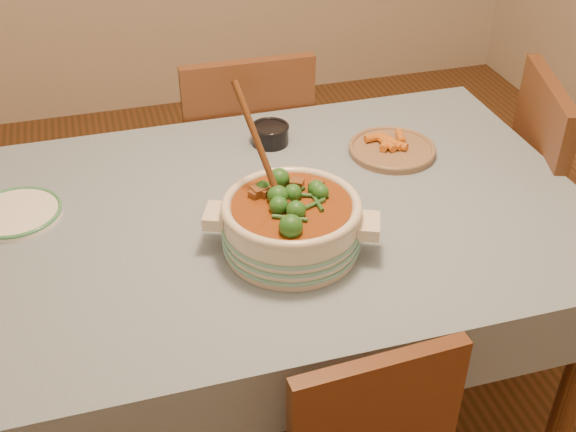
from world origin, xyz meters
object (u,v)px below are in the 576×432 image
object	(u,v)px
dining_table	(267,239)
chair_far	(244,155)
white_plate	(16,213)
chair_right	(562,201)
fried_plate	(392,148)
stew_casserole	(291,220)
condiment_bowl	(270,133)

from	to	relation	value
dining_table	chair_far	bearing A→B (deg)	82.12
white_plate	chair_far	world-z (taller)	chair_far
dining_table	chair_right	bearing A→B (deg)	6.32
dining_table	white_plate	distance (m)	0.64
white_plate	chair_right	xyz separation A→B (m)	(1.62, -0.04, -0.24)
dining_table	white_plate	size ratio (longest dim) A/B	6.07
fried_plate	chair_far	bearing A→B (deg)	123.63
stew_casserole	chair_right	bearing A→B (deg)	16.00
condiment_bowl	fried_plate	distance (m)	0.36
white_plate	dining_table	bearing A→B (deg)	-13.69
condiment_bowl	chair_right	bearing A→B (deg)	-14.30
chair_right	white_plate	bearing A→B (deg)	106.06
white_plate	fried_plate	size ratio (longest dim) A/B	0.86
chair_far	chair_right	bearing A→B (deg)	148.54
chair_far	chair_right	xyz separation A→B (m)	(0.91, -0.57, 0.01)
white_plate	stew_casserole	bearing A→B (deg)	-26.88
white_plate	fried_plate	bearing A→B (deg)	1.84
dining_table	chair_far	world-z (taller)	chair_far
condiment_bowl	chair_far	distance (m)	0.43
white_plate	chair_right	distance (m)	1.64
chair_right	chair_far	bearing A→B (deg)	75.22
dining_table	white_plate	xyz separation A→B (m)	(-0.62, 0.15, 0.10)
condiment_bowl	fried_plate	xyz separation A→B (m)	(0.32, -0.16, -0.02)
stew_casserole	chair_right	size ratio (longest dim) A/B	0.44
dining_table	fried_plate	world-z (taller)	fried_plate
chair_right	stew_casserole	bearing A→B (deg)	123.47
dining_table	stew_casserole	bearing A→B (deg)	-84.35
stew_casserole	fried_plate	size ratio (longest dim) A/B	1.29
fried_plate	chair_far	distance (m)	0.65
chair_far	condiment_bowl	bearing A→B (deg)	91.95
dining_table	white_plate	bearing A→B (deg)	166.31
white_plate	chair_right	bearing A→B (deg)	-1.40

